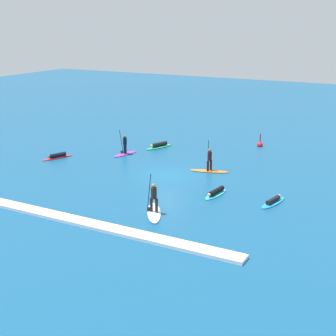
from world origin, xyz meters
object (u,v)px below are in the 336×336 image
(surfer_on_red_board, at_px, (57,156))
(surfer_on_green_board, at_px, (159,146))
(surfer_on_purple_board, at_px, (125,149))
(surfer_on_white_board, at_px, (154,207))
(surfer_on_blue_board, at_px, (273,201))
(surfer_on_teal_board, at_px, (216,192))
(marker_buoy, at_px, (260,145))
(surfer_on_orange_board, at_px, (209,166))

(surfer_on_red_board, xyz_separation_m, surfer_on_green_board, (5.47, 6.96, 0.00))
(surfer_on_purple_board, bearing_deg, surfer_on_green_board, 169.55)
(surfer_on_white_board, xyz_separation_m, surfer_on_green_board, (-7.32, 13.53, -0.23))
(surfer_on_blue_board, bearing_deg, surfer_on_purple_board, 80.92)
(surfer_on_red_board, xyz_separation_m, surfer_on_teal_board, (14.65, -1.93, -0.01))
(surfer_on_purple_board, height_order, surfer_on_teal_board, surfer_on_purple_board)
(surfer_on_red_board, height_order, marker_buoy, marker_buoy)
(surfer_on_green_board, xyz_separation_m, surfer_on_purple_board, (-1.34, -3.35, 0.26))
(surfer_on_orange_board, distance_m, surfer_on_red_board, 12.49)
(surfer_on_blue_board, relative_size, surfer_on_teal_board, 1.07)
(surfer_on_purple_board, bearing_deg, surfer_on_teal_board, 73.63)
(surfer_on_white_board, xyz_separation_m, surfer_on_purple_board, (-8.66, 10.18, 0.03))
(surfer_on_white_board, bearing_deg, surfer_on_blue_board, -80.04)
(surfer_on_red_board, bearing_deg, surfer_on_teal_board, 103.09)
(surfer_on_red_board, bearing_deg, marker_buoy, 151.95)
(surfer_on_orange_board, height_order, surfer_on_white_board, surfer_on_white_board)
(surfer_on_orange_board, relative_size, surfer_on_green_board, 1.01)
(surfer_on_red_board, height_order, surfer_on_purple_board, surfer_on_purple_board)
(marker_buoy, bearing_deg, surfer_on_blue_board, -68.30)
(surfer_on_blue_board, bearing_deg, surfer_on_white_board, 142.90)
(surfer_on_purple_board, bearing_deg, surfer_on_blue_board, 80.99)
(surfer_on_purple_board, relative_size, marker_buoy, 2.04)
(surfer_on_orange_board, distance_m, surfer_on_teal_board, 5.04)
(surfer_on_green_board, bearing_deg, surfer_on_purple_board, -2.55)
(surfer_on_white_board, xyz_separation_m, marker_buoy, (0.29, 18.09, -0.22))
(surfer_on_red_board, xyz_separation_m, surfer_on_purple_board, (4.13, 3.61, 0.26))
(surfer_on_blue_board, bearing_deg, surfer_on_teal_board, 105.44)
(surfer_on_orange_board, xyz_separation_m, surfer_on_teal_board, (2.42, -4.41, -0.31))
(surfer_on_red_board, bearing_deg, surfer_on_white_board, 83.39)
(surfer_on_orange_board, height_order, marker_buoy, surfer_on_orange_board)
(surfer_on_green_board, bearing_deg, surfer_on_white_board, 47.69)
(surfer_on_green_board, bearing_deg, surfer_on_blue_board, 75.41)
(surfer_on_orange_board, relative_size, surfer_on_blue_board, 1.10)
(surfer_on_blue_board, bearing_deg, surfer_on_green_board, 67.45)
(surfer_on_orange_board, distance_m, surfer_on_blue_board, 7.37)
(surfer_on_orange_board, bearing_deg, surfer_on_purple_board, -23.56)
(surfer_on_red_board, xyz_separation_m, marker_buoy, (13.08, 11.52, 0.00))
(surfer_on_orange_board, relative_size, surfer_on_purple_board, 1.12)
(surfer_on_purple_board, bearing_deg, surfer_on_white_board, 51.77)
(surfer_on_blue_board, distance_m, marker_buoy, 14.18)
(surfer_on_purple_board, distance_m, marker_buoy, 11.94)
(surfer_on_blue_board, height_order, surfer_on_green_board, surfer_on_green_board)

